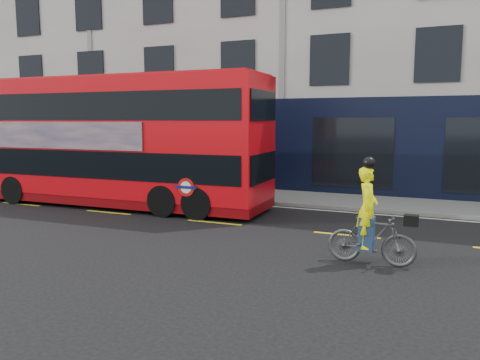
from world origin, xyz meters
The scene contains 8 objects.
ground centered at (0.00, 0.00, 0.00)m, with size 120.00×120.00×0.00m, color black.
pavement centered at (0.00, 6.50, 0.06)m, with size 60.00×3.00×0.12m, color gray.
kerb centered at (0.00, 5.00, 0.07)m, with size 60.00×0.12×0.13m, color slate.
building_terrace centered at (0.00, 12.94, 7.49)m, with size 50.00×10.07×15.00m.
road_edge_line centered at (0.00, 4.70, 0.00)m, with size 58.00×0.10×0.01m, color silver.
lane_dashes centered at (0.00, 1.50, 0.00)m, with size 58.00×0.12×0.01m, color yellow, non-canonical shape.
bus centered at (-4.58, 2.76, 2.36)m, with size 11.50×2.84×4.61m.
cyclist centered at (4.92, -0.88, 0.78)m, with size 1.89×0.64×2.35m.
Camera 1 is at (6.18, -11.07, 3.14)m, focal length 35.00 mm.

